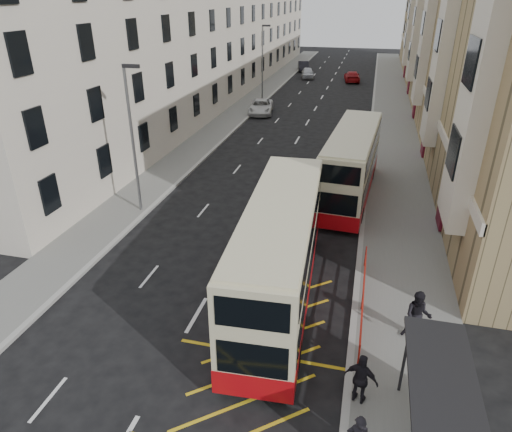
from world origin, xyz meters
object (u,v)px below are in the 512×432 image
(double_decker_rear, at_px, (351,164))
(white_van, at_px, (261,107))
(double_decker_front, at_px, (279,254))
(car_silver, at_px, (308,73))
(street_lamp_far, at_px, (263,59))
(street_lamp_near, at_px, (133,133))
(pedestrian_mid, at_px, (418,316))
(car_red, at_px, (352,76))
(bus_shelter, at_px, (445,408))
(car_dark, at_px, (303,66))
(pedestrian_far, at_px, (361,379))

(double_decker_rear, distance_m, white_van, 21.94)
(double_decker_front, bearing_deg, car_silver, 93.67)
(double_decker_rear, bearing_deg, car_silver, 105.70)
(street_lamp_far, height_order, white_van, street_lamp_far)
(street_lamp_near, relative_size, pedestrian_mid, 4.14)
(double_decker_rear, height_order, car_red, double_decker_rear)
(bus_shelter, distance_m, double_decker_rear, 17.70)
(street_lamp_near, xyz_separation_m, car_dark, (1.15, 52.88, -3.90))
(street_lamp_near, distance_m, street_lamp_far, 30.00)
(car_silver, bearing_deg, street_lamp_far, -109.68)
(car_dark, bearing_deg, double_decker_front, -94.41)
(double_decker_front, distance_m, car_dark, 59.73)
(street_lamp_far, height_order, double_decker_front, street_lamp_far)
(pedestrian_far, distance_m, car_dark, 64.75)
(double_decker_rear, relative_size, car_red, 2.19)
(car_dark, xyz_separation_m, car_red, (8.00, -7.60, -0.03))
(street_lamp_near, relative_size, car_silver, 1.87)
(car_red, bearing_deg, double_decker_rear, 86.22)
(street_lamp_near, height_order, pedestrian_far, street_lamp_near)
(street_lamp_far, bearing_deg, street_lamp_near, -90.00)
(double_decker_front, distance_m, car_silver, 53.40)
(street_lamp_far, relative_size, car_red, 1.65)
(street_lamp_near, distance_m, pedestrian_far, 17.08)
(street_lamp_near, relative_size, car_dark, 1.79)
(white_van, bearing_deg, pedestrian_far, -80.96)
(white_van, bearing_deg, car_dark, 80.87)
(double_decker_front, bearing_deg, bus_shelter, -51.69)
(pedestrian_mid, relative_size, car_silver, 0.45)
(bus_shelter, relative_size, car_dark, 0.95)
(pedestrian_mid, xyz_separation_m, car_dark, (-13.35, 60.34, -0.38))
(street_lamp_near, relative_size, pedestrian_far, 4.55)
(white_van, xyz_separation_m, car_silver, (1.58, 22.33, 0.03))
(street_lamp_near, relative_size, double_decker_rear, 0.75)
(bus_shelter, bearing_deg, street_lamp_far, 109.12)
(car_silver, height_order, car_red, car_silver)
(double_decker_rear, distance_m, pedestrian_far, 15.92)
(car_silver, bearing_deg, pedestrian_mid, -88.12)
(pedestrian_mid, height_order, car_dark, pedestrian_mid)
(white_van, bearing_deg, car_silver, 76.82)
(bus_shelter, distance_m, pedestrian_mid, 5.04)
(street_lamp_far, xyz_separation_m, double_decker_rear, (11.35, -25.01, -2.51))
(bus_shelter, height_order, white_van, bus_shelter)
(bus_shelter, relative_size, double_decker_front, 0.38)
(street_lamp_near, bearing_deg, double_decker_rear, 23.72)
(bus_shelter, bearing_deg, double_decker_front, 131.67)
(car_silver, bearing_deg, white_van, -104.44)
(car_dark, bearing_deg, car_red, -55.75)
(street_lamp_near, height_order, street_lamp_far, same)
(street_lamp_near, xyz_separation_m, pedestrian_far, (12.70, -10.84, -3.61))
(bus_shelter, bearing_deg, street_lamp_near, 139.86)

